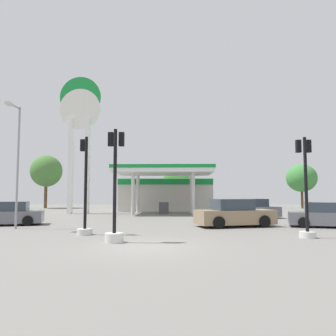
{
  "coord_description": "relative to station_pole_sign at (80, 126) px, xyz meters",
  "views": [
    {
      "loc": [
        1.19,
        -12.09,
        1.93
      ],
      "look_at": [
        0.47,
        12.8,
        3.86
      ],
      "focal_mm": 35.04,
      "sensor_mm": 36.0,
      "label": 1
    }
  ],
  "objects": [
    {
      "name": "car_1",
      "position": [
        12.79,
        -11.78,
        -7.78
      ],
      "size": [
        4.81,
        3.01,
        1.6
      ],
      "color": "black",
      "rests_on": "ground"
    },
    {
      "name": "traffic_signal_0",
      "position": [
        15.14,
        -16.51,
        -6.79
      ],
      "size": [
        0.7,
        0.71,
        4.43
      ],
      "color": "silver",
      "rests_on": "ground"
    },
    {
      "name": "tree_1",
      "position": [
        9.35,
        10.62,
        -4.29
      ],
      "size": [
        3.34,
        3.34,
        5.78
      ],
      "color": "brown",
      "rests_on": "ground"
    },
    {
      "name": "station_pole_sign",
      "position": [
        0.0,
        0.0,
        0.0
      ],
      "size": [
        4.0,
        0.56,
        13.32
      ],
      "color": "white",
      "rests_on": "ground"
    },
    {
      "name": "traffic_signal_2",
      "position": [
        5.12,
        -15.77,
        -7.08
      ],
      "size": [
        0.71,
        0.71,
        4.62
      ],
      "color": "silver",
      "rests_on": "ground"
    },
    {
      "name": "corner_streetlamp",
      "position": [
        0.62,
        -13.49,
        -4.42
      ],
      "size": [
        0.24,
        1.48,
        6.77
      ],
      "color": "gray",
      "rests_on": "ground"
    },
    {
      "name": "tree_2",
      "position": [
        25.47,
        11.47,
        -4.62
      ],
      "size": [
        3.83,
        3.83,
        5.68
      ],
      "color": "brown",
      "rests_on": "ground"
    },
    {
      "name": "gas_station",
      "position": [
        8.19,
        5.95,
        -6.43
      ],
      "size": [
        10.12,
        14.0,
        4.42
      ],
      "color": "beige",
      "rests_on": "ground"
    },
    {
      "name": "ground_plane",
      "position": [
        8.29,
        -19.04,
        -8.5
      ],
      "size": [
        90.0,
        90.0,
        0.0
      ],
      "primitive_type": "plane",
      "color": "slate",
      "rests_on": "ground"
    },
    {
      "name": "tree_0",
      "position": [
        -7.77,
        11.34,
        -3.66
      ],
      "size": [
        4.07,
        4.07,
        6.94
      ],
      "color": "brown",
      "rests_on": "ground"
    },
    {
      "name": "car_2",
      "position": [
        17.91,
        -12.02,
        -7.86
      ],
      "size": [
        4.28,
        2.69,
        1.42
      ],
      "color": "black",
      "rests_on": "ground"
    },
    {
      "name": "car_0",
      "position": [
        -0.82,
        -11.31,
        -7.86
      ],
      "size": [
        4.3,
        2.73,
        1.43
      ],
      "color": "black",
      "rests_on": "ground"
    },
    {
      "name": "car_3",
      "position": [
        15.31,
        -5.1,
        -7.82
      ],
      "size": [
        4.3,
        2.11,
        1.51
      ],
      "color": "black",
      "rests_on": "ground"
    },
    {
      "name": "traffic_signal_1",
      "position": [
        6.98,
        -18.1,
        -7.01
      ],
      "size": [
        0.73,
        0.73,
        4.52
      ],
      "color": "silver",
      "rests_on": "ground"
    }
  ]
}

